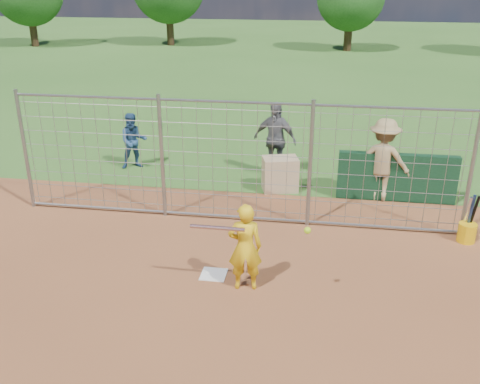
% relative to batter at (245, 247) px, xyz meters
% --- Properties ---
extents(ground, '(100.00, 100.00, 0.00)m').
position_rel_batter_xyz_m(ground, '(-0.59, 0.50, -0.75)').
color(ground, '#2D591E').
rests_on(ground, ground).
extents(home_plate, '(0.43, 0.43, 0.02)m').
position_rel_batter_xyz_m(home_plate, '(-0.59, 0.30, -0.74)').
color(home_plate, silver).
rests_on(home_plate, ground).
extents(dugout_wall, '(2.60, 0.20, 1.10)m').
position_rel_batter_xyz_m(dugout_wall, '(2.81, 4.10, -0.20)').
color(dugout_wall, '#11381E').
rests_on(dugout_wall, ground).
extents(batter, '(0.60, 0.44, 1.50)m').
position_rel_batter_xyz_m(batter, '(0.00, 0.00, 0.00)').
color(batter, gold).
rests_on(batter, ground).
extents(bystander_a, '(0.89, 0.81, 1.47)m').
position_rel_batter_xyz_m(bystander_a, '(-3.70, 5.26, -0.02)').
color(bystander_a, navy).
rests_on(bystander_a, ground).
extents(bystander_b, '(1.21, 0.78, 1.91)m').
position_rel_batter_xyz_m(bystander_b, '(-0.03, 5.23, 0.20)').
color(bystander_b, '#58585D').
rests_on(bystander_b, ground).
extents(bystander_c, '(1.34, 0.94, 1.88)m').
position_rel_batter_xyz_m(bystander_c, '(2.48, 4.12, 0.19)').
color(bystander_c, '#987F53').
rests_on(bystander_c, ground).
extents(equipment_bin, '(0.92, 0.74, 0.80)m').
position_rel_batter_xyz_m(equipment_bin, '(0.19, 4.31, -0.35)').
color(equipment_bin, tan).
rests_on(equipment_bin, ground).
extents(equipment_in_play, '(1.86, 0.21, 0.21)m').
position_rel_batter_xyz_m(equipment_in_play, '(-0.07, -0.23, 0.44)').
color(equipment_in_play, silver).
rests_on(equipment_in_play, ground).
extents(bucket_with_bats, '(0.34, 0.38, 0.98)m').
position_rel_batter_xyz_m(bucket_with_bats, '(3.96, 2.26, -0.50)').
color(bucket_with_bats, '#E0A70B').
rests_on(bucket_with_bats, ground).
extents(backstop_fence, '(9.08, 0.08, 2.60)m').
position_rel_batter_xyz_m(backstop_fence, '(-0.59, 2.50, 0.51)').
color(backstop_fence, gray).
rests_on(backstop_fence, ground).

